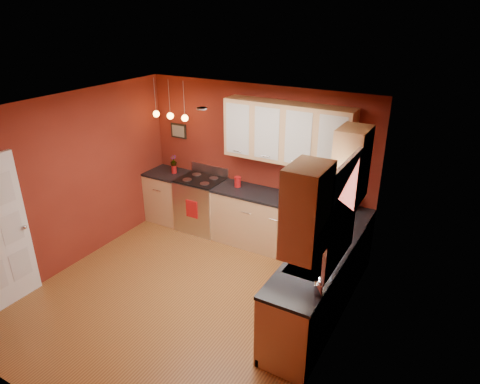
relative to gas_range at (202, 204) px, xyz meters
The scene contains 26 objects.
floor 2.08m from the gas_range, 62.94° to the right, with size 4.20×4.20×0.00m, color #9A642C.
ceiling 2.93m from the gas_range, 62.94° to the right, with size 4.00×4.20×0.02m, color white.
wall_back 1.27m from the gas_range, 18.02° to the left, with size 4.00×0.02×2.60m, color maroon.
wall_front 4.09m from the gas_range, 76.73° to the right, with size 4.00×0.02×2.60m, color maroon.
wall_left 2.25m from the gas_range, 120.95° to the right, with size 0.02×4.20×2.60m, color maroon.
wall_right 3.53m from the gas_range, 31.66° to the right, with size 0.02×4.20×2.60m, color maroon.
base_cabinets_back_left 0.73m from the gas_range, behind, with size 0.70×0.60×0.90m, color tan.
base_cabinets_back_right 1.65m from the gas_range, ahead, with size 2.54×0.60×0.90m, color tan.
base_cabinets_right 2.95m from the gas_range, 27.27° to the right, with size 0.60×2.10×0.90m, color tan.
counter_back_left 0.85m from the gas_range, behind, with size 0.70×0.62×0.04m, color black.
counter_back_right 1.71m from the gas_range, ahead, with size 2.54×0.62×0.04m, color black.
counter_right 2.98m from the gas_range, 27.27° to the right, with size 0.62×2.10×0.04m, color black.
gas_range is the anchor object (origin of this frame).
dishwasher_front 2.04m from the gas_range, ahead, with size 0.60×0.02×0.80m, color silver.
sink 3.05m from the gas_range, 29.78° to the right, with size 0.50×0.70×0.33m.
window 3.48m from the gas_range, 27.40° to the right, with size 0.06×1.02×1.22m.
upper_cabinets_back 2.12m from the gas_range, ahead, with size 2.00×0.35×0.90m, color tan.
upper_cabinets_right 3.45m from the gas_range, 28.26° to the right, with size 0.35×1.95×0.90m, color tan.
wall_picture 1.36m from the gas_range, 156.09° to the left, with size 0.32×0.03×0.26m, color black.
pendant_lights 1.62m from the gas_range, behind, with size 0.71×0.11×0.66m.
red_canister 0.90m from the gas_range, ahead, with size 0.11×0.11×0.17m.
red_vase 0.80m from the gas_range, behind, with size 0.09×0.09×0.14m, color #AE1213.
flowers 0.91m from the gas_range, behind, with size 0.11×0.11×0.21m, color #AE1213.
coffee_maker 2.66m from the gas_range, ahead, with size 0.19×0.19×0.23m.
soap_pump 3.56m from the gas_range, 35.23° to the right, with size 0.09×0.09×0.19m, color silver.
dish_towel 0.33m from the gas_range, 85.79° to the right, with size 0.23×0.02×0.31m, color #AE1213.
Camera 1 is at (3.05, -3.80, 3.70)m, focal length 32.00 mm.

